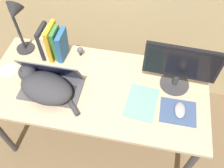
{
  "coord_description": "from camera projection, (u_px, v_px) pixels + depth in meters",
  "views": [
    {
      "loc": [
        0.28,
        -0.55,
        1.98
      ],
      "look_at": [
        0.11,
        0.31,
        0.81
      ],
      "focal_mm": 38.0,
      "sensor_mm": 36.0,
      "label": 1
    }
  ],
  "objects": [
    {
      "name": "desk",
      "position": [
        97.0,
        92.0,
        1.63
      ],
      "size": [
        1.47,
        0.69,
        0.71
      ],
      "color": "tan",
      "rests_on": "ground_plane"
    },
    {
      "name": "laptop",
      "position": [
        52.0,
        83.0,
        1.53
      ],
      "size": [
        0.39,
        0.23,
        0.23
      ],
      "color": "#4C4C51",
      "rests_on": "desk"
    },
    {
      "name": "cat",
      "position": [
        44.0,
        86.0,
        1.48
      ],
      "size": [
        0.45,
        0.3,
        0.16
      ],
      "color": "#333338",
      "rests_on": "desk"
    },
    {
      "name": "external_monitor",
      "position": [
        180.0,
        67.0,
        1.44
      ],
      "size": [
        0.45,
        0.19,
        0.34
      ],
      "color": "#333338",
      "rests_on": "desk"
    },
    {
      "name": "mousepad",
      "position": [
        178.0,
        112.0,
        1.45
      ],
      "size": [
        0.22,
        0.18,
        0.0
      ],
      "color": "#384C75",
      "rests_on": "desk"
    },
    {
      "name": "computer_mouse",
      "position": [
        180.0,
        110.0,
        1.44
      ],
      "size": [
        0.06,
        0.11,
        0.03
      ],
      "color": "#99999E",
      "rests_on": "mousepad"
    },
    {
      "name": "book_row",
      "position": [
        53.0,
        43.0,
        1.65
      ],
      "size": [
        0.16,
        0.17,
        0.26
      ],
      "color": "#232328",
      "rests_on": "desk"
    },
    {
      "name": "desk_lamp",
      "position": [
        16.0,
        20.0,
        1.53
      ],
      "size": [
        0.17,
        0.17,
        0.44
      ],
      "color": "#28282D",
      "rests_on": "desk"
    },
    {
      "name": "notepad",
      "position": [
        142.0,
        102.0,
        1.49
      ],
      "size": [
        0.21,
        0.27,
        0.01
      ],
      "color": "#6BBC93",
      "rests_on": "desk"
    },
    {
      "name": "webcam",
      "position": [
        80.0,
        51.0,
        1.71
      ],
      "size": [
        0.04,
        0.04,
        0.07
      ],
      "color": "#232328",
      "rests_on": "desk"
    },
    {
      "name": "cd_disc",
      "position": [
        8.0,
        70.0,
        1.66
      ],
      "size": [
        0.12,
        0.12,
        0.0
      ],
      "color": "silver",
      "rests_on": "desk"
    }
  ]
}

